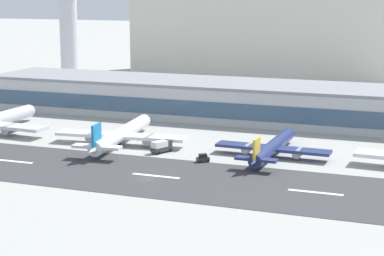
{
  "coord_description": "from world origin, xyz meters",
  "views": [
    {
      "loc": [
        61.1,
        -136.94,
        43.45
      ],
      "look_at": [
        -2.8,
        37.57,
        4.5
      ],
      "focal_mm": 62.5,
      "sensor_mm": 36.0,
      "label": 1
    }
  ],
  "objects_px": {
    "airliner_blue_tail_gate_1": "(120,135)",
    "service_baggage_tug_0": "(203,158)",
    "control_tower": "(68,19)",
    "terminal_building": "(242,101)",
    "service_box_truck_1": "(161,146)",
    "airliner_gold_tail_gate_2": "(272,148)",
    "distant_hotel_block": "(264,35)"
  },
  "relations": [
    {
      "from": "airliner_blue_tail_gate_1",
      "to": "service_baggage_tug_0",
      "type": "height_order",
      "value": "airliner_blue_tail_gate_1"
    },
    {
      "from": "control_tower",
      "to": "service_baggage_tug_0",
      "type": "height_order",
      "value": "control_tower"
    },
    {
      "from": "control_tower",
      "to": "airliner_blue_tail_gate_1",
      "type": "height_order",
      "value": "control_tower"
    },
    {
      "from": "terminal_building",
      "to": "service_box_truck_1",
      "type": "xyz_separation_m",
      "value": [
        -7.01,
        -53.84,
        -4.37
      ]
    },
    {
      "from": "service_box_truck_1",
      "to": "service_baggage_tug_0",
      "type": "bearing_deg",
      "value": -87.77
    },
    {
      "from": "terminal_building",
      "to": "airliner_gold_tail_gate_2",
      "type": "relative_size",
      "value": 4.66
    },
    {
      "from": "control_tower",
      "to": "service_baggage_tug_0",
      "type": "xyz_separation_m",
      "value": [
        101.26,
        -107.95,
        -29.1
      ]
    },
    {
      "from": "airliner_blue_tail_gate_1",
      "to": "terminal_building",
      "type": "bearing_deg",
      "value": -28.38
    },
    {
      "from": "distant_hotel_block",
      "to": "airliner_gold_tail_gate_2",
      "type": "height_order",
      "value": "distant_hotel_block"
    },
    {
      "from": "control_tower",
      "to": "airliner_blue_tail_gate_1",
      "type": "distance_m",
      "value": 125.7
    },
    {
      "from": "airliner_gold_tail_gate_2",
      "to": "control_tower",
      "type": "bearing_deg",
      "value": 51.91
    },
    {
      "from": "distant_hotel_block",
      "to": "airliner_gold_tail_gate_2",
      "type": "bearing_deg",
      "value": -75.11
    },
    {
      "from": "terminal_building",
      "to": "service_baggage_tug_0",
      "type": "height_order",
      "value": "terminal_building"
    },
    {
      "from": "control_tower",
      "to": "distant_hotel_block",
      "type": "relative_size",
      "value": 0.39
    },
    {
      "from": "service_baggage_tug_0",
      "to": "airliner_blue_tail_gate_1",
      "type": "bearing_deg",
      "value": 120.85
    },
    {
      "from": "airliner_blue_tail_gate_1",
      "to": "control_tower",
      "type": "bearing_deg",
      "value": 31.16
    },
    {
      "from": "control_tower",
      "to": "service_baggage_tug_0",
      "type": "distance_m",
      "value": 150.85
    },
    {
      "from": "distant_hotel_block",
      "to": "service_baggage_tug_0",
      "type": "distance_m",
      "value": 175.82
    },
    {
      "from": "airliner_blue_tail_gate_1",
      "to": "service_box_truck_1",
      "type": "height_order",
      "value": "airliner_blue_tail_gate_1"
    },
    {
      "from": "service_baggage_tug_0",
      "to": "terminal_building",
      "type": "bearing_deg",
      "value": 55.92
    },
    {
      "from": "terminal_building",
      "to": "service_baggage_tug_0",
      "type": "bearing_deg",
      "value": -83.47
    },
    {
      "from": "terminal_building",
      "to": "airliner_blue_tail_gate_1",
      "type": "relative_size",
      "value": 4.06
    },
    {
      "from": "airliner_blue_tail_gate_1",
      "to": "distant_hotel_block",
      "type": "bearing_deg",
      "value": -5.59
    },
    {
      "from": "distant_hotel_block",
      "to": "service_baggage_tug_0",
      "type": "bearing_deg",
      "value": -80.89
    },
    {
      "from": "airliner_blue_tail_gate_1",
      "to": "service_baggage_tug_0",
      "type": "bearing_deg",
      "value": -113.98
    },
    {
      "from": "control_tower",
      "to": "airliner_gold_tail_gate_2",
      "type": "relative_size",
      "value": 1.28
    },
    {
      "from": "terminal_building",
      "to": "service_box_truck_1",
      "type": "distance_m",
      "value": 54.47
    },
    {
      "from": "service_baggage_tug_0",
      "to": "distant_hotel_block",
      "type": "bearing_deg",
      "value": 58.5
    },
    {
      "from": "airliner_blue_tail_gate_1",
      "to": "service_baggage_tug_0",
      "type": "distance_m",
      "value": 29.68
    },
    {
      "from": "distant_hotel_block",
      "to": "service_baggage_tug_0",
      "type": "xyz_separation_m",
      "value": [
        27.66,
        -172.5,
        -19.75
      ]
    },
    {
      "from": "terminal_building",
      "to": "control_tower",
      "type": "relative_size",
      "value": 3.64
    },
    {
      "from": "distant_hotel_block",
      "to": "service_baggage_tug_0",
      "type": "relative_size",
      "value": 37.34
    }
  ]
}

